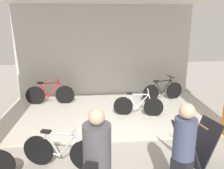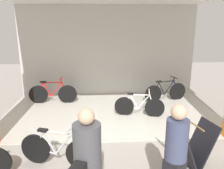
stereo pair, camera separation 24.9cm
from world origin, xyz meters
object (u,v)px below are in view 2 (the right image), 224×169
(bicycle_inside_1, at_px, (139,106))
(pedestrian_0, at_px, (87,165))
(bicycle_inside_2, at_px, (53,93))
(pedestrian_1, at_px, (175,157))
(bicycle_inside_0, at_px, (165,92))
(bicycle_parked_0, at_px, (57,150))
(sandwich_board_sign, at_px, (192,146))

(bicycle_inside_1, height_order, pedestrian_0, pedestrian_0)
(bicycle_inside_2, distance_m, pedestrian_1, 5.48)
(bicycle_inside_1, bearing_deg, bicycle_inside_0, 47.87)
(bicycle_inside_0, relative_size, pedestrian_0, 0.92)
(bicycle_inside_2, distance_m, bicycle_parked_0, 3.71)
(bicycle_inside_0, bearing_deg, pedestrian_1, -104.53)
(bicycle_inside_0, relative_size, bicycle_inside_2, 0.95)
(bicycle_inside_1, xyz_separation_m, bicycle_inside_2, (-2.76, 1.28, 0.03))
(bicycle_inside_1, bearing_deg, pedestrian_1, -91.35)
(pedestrian_1, bearing_deg, bicycle_inside_2, 119.37)
(bicycle_inside_0, distance_m, bicycle_inside_1, 1.71)
(bicycle_inside_2, relative_size, pedestrian_0, 0.96)
(bicycle_inside_0, relative_size, pedestrian_1, 0.93)
(bicycle_inside_2, distance_m, sandwich_board_sign, 5.07)
(bicycle_parked_0, distance_m, sandwich_board_sign, 2.57)
(pedestrian_0, distance_m, pedestrian_1, 1.27)
(pedestrian_1, bearing_deg, bicycle_inside_0, 75.47)
(sandwich_board_sign, xyz_separation_m, pedestrian_1, (-0.65, -0.94, 0.39))
(bicycle_parked_0, xyz_separation_m, pedestrian_0, (0.64, -1.28, 0.54))
(bicycle_inside_0, height_order, pedestrian_0, pedestrian_0)
(bicycle_inside_0, distance_m, pedestrian_1, 4.93)
(sandwich_board_sign, bearing_deg, pedestrian_0, -150.35)
(bicycle_inside_2, relative_size, bicycle_parked_0, 1.07)
(bicycle_inside_0, distance_m, bicycle_parked_0, 4.78)
(bicycle_inside_2, relative_size, sandwich_board_sign, 1.74)
(pedestrian_0, xyz_separation_m, pedestrian_1, (1.26, 0.16, -0.03))
(pedestrian_1, bearing_deg, sandwich_board_sign, 55.04)
(sandwich_board_sign, relative_size, pedestrian_0, 0.55)
(bicycle_inside_0, height_order, sandwich_board_sign, sandwich_board_sign)
(bicycle_inside_2, xyz_separation_m, bicycle_parked_0, (0.77, -3.63, -0.01))
(bicycle_inside_0, height_order, pedestrian_1, pedestrian_1)
(bicycle_inside_1, distance_m, pedestrian_0, 3.91)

